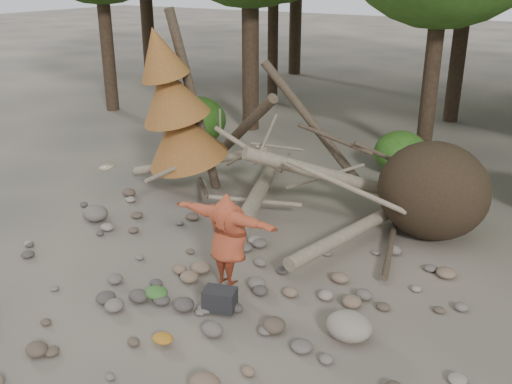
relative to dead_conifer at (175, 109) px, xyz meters
The scene contains 11 objects.
ground 5.05m from the dead_conifer, 47.26° to the right, with size 120.00×120.00×0.00m, color #514C44.
deadfall_pile 5.33m from the dead_conifer, ahead, with size 8.55×5.24×3.30m.
dead_conifer is the anchor object (origin of this frame).
bush_left 4.72m from the dead_conifer, 121.92° to the left, with size 1.80×1.80×1.44m, color #285216.
bush_mid 6.11m from the dead_conifer, 48.52° to the left, with size 1.40×1.40×1.12m, color #35691E.
frisbee_thrower 4.61m from the dead_conifer, 40.04° to the right, with size 3.40×0.89×1.86m.
backpack 5.51m from the dead_conifer, 43.75° to the right, with size 0.50×0.34×0.34m, color black.
cloth_green 5.07m from the dead_conifer, 55.64° to the right, with size 0.42×0.35×0.16m, color #336227.
cloth_orange 6.22m from the dead_conifer, 53.21° to the right, with size 0.32×0.26×0.12m, color #A2671B.
boulder_mid_right 6.80m from the dead_conifer, 28.64° to the right, with size 0.68×0.61×0.41m, color gray.
boulder_mid_left 2.93m from the dead_conifer, 105.93° to the right, with size 0.57×0.51×0.34m, color #635D53.
Camera 1 is at (5.20, -6.45, 5.07)m, focal length 40.00 mm.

